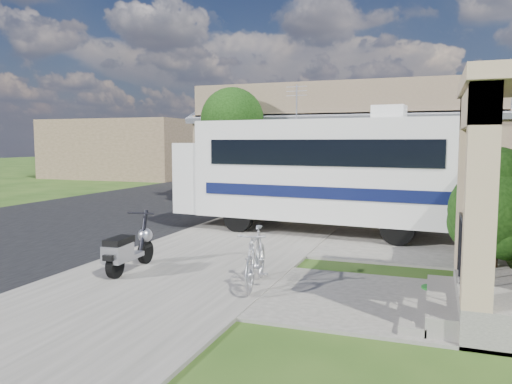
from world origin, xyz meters
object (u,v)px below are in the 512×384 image
(motorhome, at_px, (320,170))
(pickup_truck, at_px, (231,176))
(shrub, at_px, (499,207))
(van, at_px, (256,170))
(bicycle, at_px, (256,261))
(scooter, at_px, (128,250))
(garden_hose, at_px, (433,293))

(motorhome, bearing_deg, pickup_truck, 130.58)
(pickup_truck, bearing_deg, motorhome, 131.94)
(shrub, xyz_separation_m, pickup_truck, (-10.48, 11.54, -0.39))
(pickup_truck, bearing_deg, van, -75.41)
(bicycle, bearing_deg, motorhome, 82.52)
(scooter, distance_m, pickup_truck, 14.87)
(scooter, bearing_deg, van, 98.74)
(bicycle, bearing_deg, scooter, 169.44)
(scooter, bearing_deg, pickup_truck, 100.70)
(scooter, relative_size, pickup_truck, 0.27)
(pickup_truck, bearing_deg, garden_hose, 129.93)
(motorhome, relative_size, van, 1.47)
(van, bearing_deg, pickup_truck, -78.59)
(scooter, bearing_deg, bicycle, -5.93)
(motorhome, relative_size, shrub, 3.34)
(shrub, distance_m, van, 21.07)
(garden_hose, bearing_deg, pickup_truck, 123.77)
(bicycle, xyz_separation_m, garden_hose, (2.85, 0.51, -0.42))
(motorhome, relative_size, scooter, 4.89)
(van, relative_size, garden_hose, 15.37)
(motorhome, distance_m, scooter, 6.24)
(bicycle, height_order, garden_hose, bicycle)
(scooter, relative_size, van, 0.30)
(shrub, bearing_deg, scooter, -156.98)
(motorhome, xyz_separation_m, bicycle, (0.15, -5.67, -1.23))
(motorhome, distance_m, shrub, 5.05)
(shrub, xyz_separation_m, bicycle, (-4.02, -2.88, -0.73))
(scooter, distance_m, garden_hose, 5.47)
(van, xyz_separation_m, garden_hose, (10.22, -20.08, -0.72))
(shrub, relative_size, garden_hose, 6.76)
(motorhome, xyz_separation_m, scooter, (-2.44, -5.60, -1.25))
(shrub, bearing_deg, van, 122.74)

